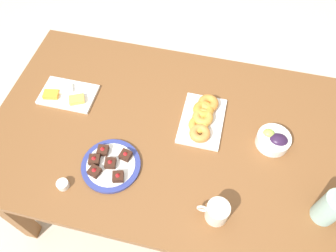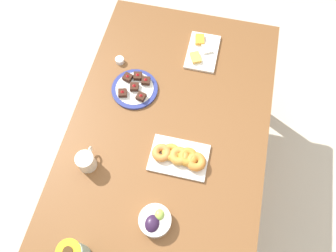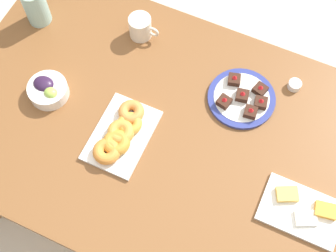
% 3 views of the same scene
% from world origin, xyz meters
% --- Properties ---
extents(ground_plane, '(6.00, 6.00, 0.00)m').
position_xyz_m(ground_plane, '(0.00, 0.00, 0.00)').
color(ground_plane, beige).
extents(dining_table, '(1.60, 1.00, 0.74)m').
position_xyz_m(dining_table, '(0.00, 0.00, 0.65)').
color(dining_table, brown).
rests_on(dining_table, ground_plane).
extents(coffee_mug, '(0.12, 0.09, 0.09)m').
position_xyz_m(coffee_mug, '(-0.27, 0.33, 0.79)').
color(coffee_mug, silver).
rests_on(coffee_mug, dining_table).
extents(grape_bowl, '(0.14, 0.14, 0.07)m').
position_xyz_m(grape_bowl, '(-0.46, -0.04, 0.77)').
color(grape_bowl, white).
rests_on(grape_bowl, dining_table).
extents(cheese_platter, '(0.26, 0.17, 0.03)m').
position_xyz_m(cheese_platter, '(0.52, -0.08, 0.75)').
color(cheese_platter, white).
rests_on(cheese_platter, dining_table).
extents(croissant_platter, '(0.19, 0.29, 0.05)m').
position_xyz_m(croissant_platter, '(-0.14, -0.09, 0.76)').
color(croissant_platter, white).
rests_on(croissant_platter, dining_table).
extents(jam_cup_honey, '(0.05, 0.05, 0.03)m').
position_xyz_m(jam_cup_honey, '(0.35, 0.35, 0.76)').
color(jam_cup_honey, white).
rests_on(jam_cup_honey, dining_table).
extents(dessert_plate, '(0.25, 0.25, 0.05)m').
position_xyz_m(dessert_plate, '(0.19, 0.23, 0.75)').
color(dessert_plate, navy).
rests_on(dessert_plate, dining_table).
extents(flower_vase, '(0.11, 0.11, 0.27)m').
position_xyz_m(flower_vase, '(-0.66, 0.23, 0.84)').
color(flower_vase, '#99C1B7').
rests_on(flower_vase, dining_table).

